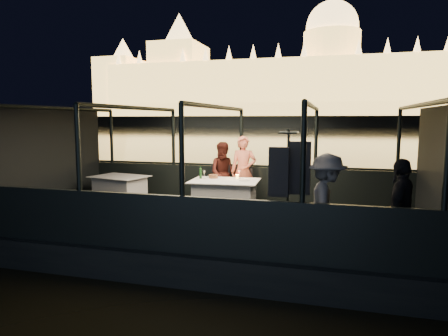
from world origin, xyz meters
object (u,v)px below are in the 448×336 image
(person_man_maroon, at_px, (224,174))
(dining_table_central, at_px, (225,198))
(dining_table_aft, at_px, (120,188))
(passenger_stripe, at_px, (327,201))
(wine_bottle, at_px, (201,172))
(person_woman_coral, at_px, (243,175))
(passenger_dark, at_px, (401,204))
(chair_port_right, at_px, (242,188))
(coat_stand, at_px, (287,196))
(chair_port_left, at_px, (218,187))

(person_man_maroon, bearing_deg, dining_table_central, -89.44)
(dining_table_aft, height_order, passenger_stripe, passenger_stripe)
(person_man_maroon, height_order, wine_bottle, person_man_maroon)
(person_woman_coral, relative_size, passenger_dark, 1.11)
(person_man_maroon, xyz_separation_m, passenger_dark, (3.49, -3.13, 0.10))
(dining_table_central, distance_m, chair_port_right, 0.89)
(chair_port_right, relative_size, wine_bottle, 3.24)
(dining_table_aft, bearing_deg, person_woman_coral, 9.29)
(dining_table_central, distance_m, coat_stand, 2.71)
(chair_port_right, distance_m, person_woman_coral, 0.32)
(chair_port_right, xyz_separation_m, person_woman_coral, (0.01, 0.12, 0.30))
(person_woman_coral, relative_size, passenger_stripe, 1.07)
(dining_table_central, distance_m, person_woman_coral, 1.08)
(dining_table_central, height_order, coat_stand, coat_stand)
(passenger_stripe, bearing_deg, chair_port_left, 32.37)
(dining_table_central, height_order, passenger_dark, passenger_dark)
(chair_port_right, distance_m, passenger_stripe, 3.58)
(chair_port_right, bearing_deg, dining_table_aft, 178.35)
(wine_bottle, bearing_deg, dining_table_aft, 170.03)
(chair_port_left, distance_m, person_man_maroon, 0.35)
(coat_stand, bearing_deg, chair_port_left, 122.93)
(dining_table_central, distance_m, person_man_maroon, 1.16)
(dining_table_aft, xyz_separation_m, coat_stand, (4.39, -2.65, 0.51))
(dining_table_central, relative_size, passenger_stripe, 0.93)
(dining_table_aft, xyz_separation_m, chair_port_right, (2.99, 0.37, 0.06))
(chair_port_right, xyz_separation_m, person_man_maroon, (-0.48, 0.18, 0.30))
(dining_table_aft, bearing_deg, wine_bottle, -9.97)
(dining_table_central, relative_size, person_man_maroon, 0.95)
(coat_stand, xyz_separation_m, passenger_stripe, (0.58, 0.06, -0.05))
(chair_port_left, height_order, person_woman_coral, person_woman_coral)
(chair_port_left, bearing_deg, dining_table_aft, 165.84)
(person_woman_coral, height_order, wine_bottle, person_woman_coral)
(dining_table_central, xyz_separation_m, wine_bottle, (-0.58, 0.11, 0.53))
(dining_table_aft, distance_m, person_woman_coral, 3.06)
(person_woman_coral, height_order, person_man_maroon, person_woman_coral)
(dining_table_aft, distance_m, person_man_maroon, 2.60)
(dining_table_aft, bearing_deg, chair_port_left, 9.91)
(dining_table_central, height_order, dining_table_aft, dining_table_central)
(chair_port_left, height_order, passenger_dark, passenger_dark)
(wine_bottle, bearing_deg, passenger_dark, -30.09)
(person_woman_coral, relative_size, person_man_maroon, 1.10)
(wine_bottle, bearing_deg, person_woman_coral, 48.93)
(chair_port_right, height_order, passenger_stripe, passenger_stripe)
(coat_stand, xyz_separation_m, passenger_dark, (1.61, 0.07, -0.05))
(chair_port_left, xyz_separation_m, person_man_maroon, (0.11, 0.13, 0.30))
(dining_table_central, relative_size, coat_stand, 0.76)
(chair_port_right, height_order, passenger_dark, passenger_dark)
(chair_port_left, relative_size, passenger_stripe, 0.61)
(person_woman_coral, bearing_deg, chair_port_right, -98.99)
(chair_port_left, distance_m, passenger_stripe, 3.98)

